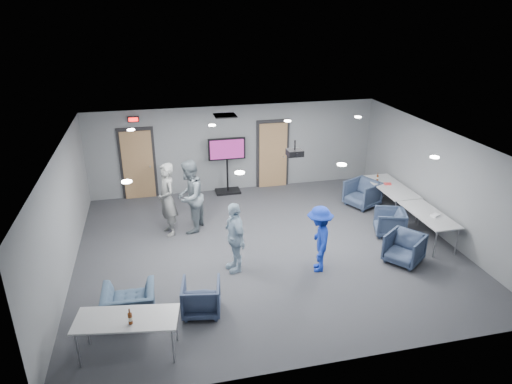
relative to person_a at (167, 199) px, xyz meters
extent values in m
plane|color=#34363B|center=(2.27, -1.33, -0.95)|extent=(9.00, 9.00, 0.00)
plane|color=silver|center=(2.27, -1.33, 1.75)|extent=(9.00, 9.00, 0.00)
cube|color=slate|center=(2.27, 2.67, 0.40)|extent=(9.00, 0.02, 2.70)
cube|color=slate|center=(2.27, -5.33, 0.40)|extent=(9.00, 0.02, 2.70)
cube|color=slate|center=(-2.23, -1.33, 0.40)|extent=(0.02, 8.00, 2.70)
cube|color=slate|center=(6.77, -1.33, 0.40)|extent=(0.02, 8.00, 2.70)
cube|color=black|center=(-0.73, 2.64, 0.13)|extent=(1.06, 0.06, 2.24)
cube|color=#A47C4F|center=(-0.73, 2.60, 0.10)|extent=(0.90, 0.05, 2.10)
cylinder|color=#9799A0|center=(-0.38, 2.55, 0.05)|extent=(0.04, 0.10, 0.04)
cube|color=black|center=(3.47, 2.64, 0.13)|extent=(1.06, 0.06, 2.24)
cube|color=#A47C4F|center=(3.47, 2.60, 0.10)|extent=(0.90, 0.05, 2.10)
cylinder|color=#9799A0|center=(3.82, 2.55, 0.05)|extent=(0.04, 0.10, 0.04)
cube|color=black|center=(-0.73, 2.61, 1.50)|extent=(0.32, 0.06, 0.16)
cube|color=#FF0C0C|center=(-0.73, 2.57, 1.50)|extent=(0.26, 0.02, 0.11)
cube|color=black|center=(1.77, 1.47, 1.73)|extent=(0.60, 0.60, 0.03)
cylinder|color=white|center=(-0.73, -3.13, 1.73)|extent=(0.18, 0.18, 0.02)
cylinder|color=white|center=(-0.73, 0.47, 1.73)|extent=(0.18, 0.18, 0.02)
cylinder|color=white|center=(1.27, -3.13, 1.73)|extent=(0.18, 0.18, 0.02)
cylinder|color=white|center=(1.27, 0.47, 1.73)|extent=(0.18, 0.18, 0.02)
cylinder|color=white|center=(3.27, -3.13, 1.73)|extent=(0.18, 0.18, 0.02)
cylinder|color=white|center=(3.27, 0.47, 1.73)|extent=(0.18, 0.18, 0.02)
cylinder|color=white|center=(5.27, -3.13, 1.73)|extent=(0.18, 0.18, 0.02)
cylinder|color=white|center=(5.27, 0.47, 1.73)|extent=(0.18, 0.18, 0.02)
imported|color=gray|center=(0.00, 0.00, 0.00)|extent=(0.63, 0.79, 1.91)
imported|color=slate|center=(0.57, 0.03, 0.01)|extent=(1.05, 1.15, 1.93)
imported|color=#A1BACF|center=(1.34, -2.10, -0.14)|extent=(0.57, 1.01, 1.63)
imported|color=#1A35AC|center=(3.14, -2.53, -0.19)|extent=(0.83, 1.11, 1.53)
imported|color=#35435D|center=(5.62, 0.47, -0.56)|extent=(1.12, 1.11, 0.78)
imported|color=#34425A|center=(5.53, -1.35, -0.61)|extent=(0.95, 0.93, 0.68)
imported|color=#323F57|center=(5.17, -2.68, -0.60)|extent=(1.08, 1.07, 0.71)
imported|color=#37435F|center=(0.42, -3.48, -0.62)|extent=(0.84, 0.85, 0.67)
imported|color=#3E536B|center=(-0.92, -3.33, -0.64)|extent=(0.98, 0.87, 0.62)
cube|color=silver|center=(6.27, 0.05, -0.24)|extent=(0.82, 1.98, 0.03)
cylinder|color=#9799A0|center=(5.94, 0.95, -0.60)|extent=(0.04, 0.04, 0.70)
cylinder|color=#9799A0|center=(5.94, -0.86, -0.60)|extent=(0.04, 0.04, 0.70)
cylinder|color=#9799A0|center=(6.60, 0.95, -0.60)|extent=(0.04, 0.04, 0.70)
cylinder|color=#9799A0|center=(6.60, -0.86, -0.60)|extent=(0.04, 0.04, 0.70)
cube|color=silver|center=(6.27, -1.85, -0.24)|extent=(0.73, 1.76, 0.03)
cylinder|color=#9799A0|center=(5.99, -1.05, -0.60)|extent=(0.04, 0.04, 0.70)
cylinder|color=#9799A0|center=(5.99, -2.65, -0.60)|extent=(0.04, 0.04, 0.70)
cylinder|color=#9799A0|center=(6.56, -1.05, -0.60)|extent=(0.04, 0.04, 0.70)
cylinder|color=#9799A0|center=(6.56, -2.65, -0.60)|extent=(0.04, 0.04, 0.70)
cube|color=silver|center=(-0.91, -4.33, -0.24)|extent=(1.79, 0.97, 0.03)
cylinder|color=#9799A0|center=(-0.10, -4.18, -0.60)|extent=(0.04, 0.04, 0.70)
cylinder|color=#9799A0|center=(-1.62, -3.94, -0.60)|extent=(0.04, 0.04, 0.70)
cylinder|color=#9799A0|center=(-0.19, -4.72, -0.60)|extent=(0.04, 0.04, 0.70)
cylinder|color=#9799A0|center=(-1.71, -4.48, -0.60)|extent=(0.04, 0.04, 0.70)
cylinder|color=#602B10|center=(-0.83, -4.49, -0.13)|extent=(0.07, 0.07, 0.20)
cylinder|color=#602B10|center=(-0.83, -4.49, 0.02)|extent=(0.03, 0.03, 0.09)
cylinder|color=beige|center=(-0.83, -4.49, -0.13)|extent=(0.07, 0.07, 0.07)
cylinder|color=#602B10|center=(6.10, 0.55, -0.14)|extent=(0.06, 0.06, 0.17)
cylinder|color=#602B10|center=(6.10, 0.55, -0.02)|extent=(0.02, 0.02, 0.07)
cylinder|color=beige|center=(6.10, 0.55, -0.14)|extent=(0.06, 0.06, 0.06)
cube|color=#E43939|center=(6.24, 0.18, -0.20)|extent=(0.22, 0.17, 0.04)
cube|color=white|center=(6.35, -2.01, -0.20)|extent=(0.25, 0.21, 0.05)
cube|color=black|center=(1.95, 2.42, -0.92)|extent=(0.77, 0.55, 0.06)
cylinder|color=black|center=(1.95, 2.42, -0.24)|extent=(0.06, 0.06, 1.32)
cube|color=black|center=(1.95, 2.42, 0.47)|extent=(1.15, 0.07, 0.68)
cube|color=#681753|center=(1.95, 2.37, 0.47)|extent=(1.04, 0.01, 0.59)
cylinder|color=black|center=(2.90, -1.35, 1.63)|extent=(0.04, 0.04, 0.22)
cube|color=black|center=(2.90, -1.35, 1.45)|extent=(0.36, 0.31, 0.14)
cylinder|color=black|center=(2.90, -1.51, 1.45)|extent=(0.08, 0.06, 0.08)
camera|label=1|loc=(-0.21, -10.82, 4.59)|focal=32.00mm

